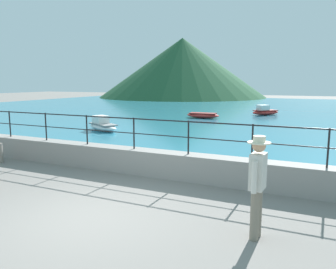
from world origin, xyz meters
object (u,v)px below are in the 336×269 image
Objects in this scene: person_walking at (257,182)px; boat_2 at (203,115)px; boat_0 at (103,125)px; boat_3 at (265,111)px.

person_walking is 0.75× the size of boat_2.
boat_2 is at bearing 70.36° from boat_0.
person_walking is 18.11m from boat_2.
person_walking is 13.11m from boat_0.
boat_2 is at bearing 112.11° from person_walking.
boat_2 is 1.01× the size of boat_3.
boat_0 is 1.06× the size of boat_2.
boat_0 is at bearing 137.27° from person_walking.
boat_2 is (2.81, 7.88, -0.07)m from boat_0.
boat_0 is 8.36m from boat_2.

